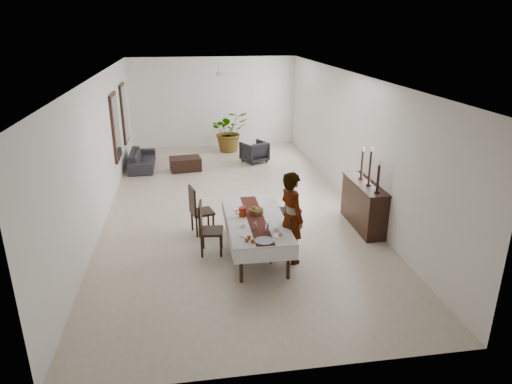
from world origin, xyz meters
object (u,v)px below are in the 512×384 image
Objects in this scene: red_pitcher at (243,212)px; woman at (291,217)px; dining_table_top at (256,220)px; sofa at (142,159)px; sideboard_body at (364,206)px.

red_pitcher is 1.02m from woman.
sofa is at bearing 113.60° from dining_table_top.
red_pitcher reaches higher than sofa.
dining_table_top is 1.24× the size of sofa.
red_pitcher is 0.11× the size of woman.
sideboard_body is at bearing -74.86° from woman.
woman is (0.62, -0.41, 0.20)m from dining_table_top.
woman is 7.38m from sofa.
sofa is (-5.23, 5.32, -0.23)m from sideboard_body.
woman reaches higher than sofa.
sideboard_body reaches higher than red_pitcher.
dining_table_top reaches higher than sofa.
red_pitcher is at bearing 149.04° from dining_table_top.
red_pitcher is at bearing -165.78° from sideboard_body.
red_pitcher is 2.90m from sideboard_body.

